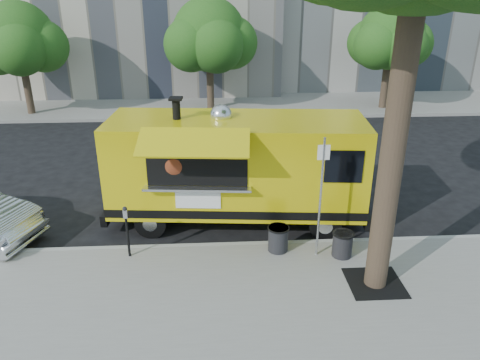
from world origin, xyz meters
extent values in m
plane|color=black|center=(0.00, 0.00, 0.00)|extent=(120.00, 120.00, 0.00)
cube|color=gray|center=(0.00, -4.00, 0.07)|extent=(60.00, 6.00, 0.15)
cube|color=#999993|center=(0.00, -0.93, 0.07)|extent=(60.00, 0.14, 0.16)
cube|color=gray|center=(0.00, 13.50, 0.07)|extent=(60.00, 5.00, 0.15)
cylinder|color=#33261C|center=(2.60, -2.80, 3.40)|extent=(0.48, 0.48, 6.50)
cube|color=black|center=(2.60, -2.80, 0.15)|extent=(1.20, 1.20, 0.02)
cylinder|color=#33261C|center=(-10.00, 12.30, 1.45)|extent=(0.36, 0.36, 2.60)
sphere|color=#185316|center=(-10.00, 12.30, 3.79)|extent=(3.42, 3.42, 3.42)
cylinder|color=#33261C|center=(-1.00, 12.70, 1.45)|extent=(0.36, 0.36, 2.60)
sphere|color=#185316|center=(-1.00, 12.70, 3.85)|extent=(3.60, 3.60, 3.60)
cylinder|color=#33261C|center=(8.00, 12.40, 1.45)|extent=(0.36, 0.36, 2.60)
sphere|color=#185316|center=(8.00, 12.40, 3.74)|extent=(3.24, 3.24, 3.24)
cylinder|color=silver|center=(1.55, -1.55, 1.65)|extent=(0.06, 0.06, 3.00)
cube|color=white|center=(1.55, -1.55, 2.80)|extent=(0.28, 0.02, 0.35)
cylinder|color=black|center=(-3.00, -1.35, 0.68)|extent=(0.06, 0.06, 1.05)
cube|color=silver|center=(-3.00, -1.35, 1.30)|extent=(0.10, 0.08, 0.22)
sphere|color=black|center=(-3.00, -1.35, 1.43)|extent=(0.11, 0.11, 0.11)
cube|color=#D1BE0A|center=(-0.28, 0.60, 1.75)|extent=(6.97, 2.89, 2.45)
cube|color=black|center=(-0.28, 0.60, 0.75)|extent=(6.99, 2.91, 0.23)
cube|color=black|center=(3.18, 0.29, 0.47)|extent=(0.37, 2.19, 0.31)
cube|color=black|center=(-3.75, 0.91, 0.47)|extent=(0.37, 2.19, 0.31)
cube|color=black|center=(3.12, 0.30, 2.14)|extent=(0.21, 1.84, 0.99)
cylinder|color=black|center=(1.97, -0.57, 0.42)|extent=(0.86, 0.37, 0.84)
cylinder|color=black|center=(2.14, 1.35, 0.42)|extent=(0.86, 0.37, 0.84)
cylinder|color=black|center=(-2.61, -0.16, 0.42)|extent=(0.86, 0.37, 0.84)
cylinder|color=black|center=(-2.44, 1.76, 0.42)|extent=(0.86, 0.37, 0.84)
cube|color=black|center=(-1.32, -0.40, 2.14)|extent=(2.51, 0.40, 1.10)
cube|color=silver|center=(-1.33, -0.56, 1.55)|extent=(2.73, 0.59, 0.06)
cube|color=#D1BE0A|center=(-1.37, -0.94, 2.88)|extent=(2.68, 1.21, 0.44)
cube|color=white|center=(-1.32, -0.48, 1.23)|extent=(1.15, 0.14, 0.52)
cylinder|color=black|center=(-1.85, 0.74, 3.24)|extent=(0.21, 0.21, 0.57)
sphere|color=silver|center=(-0.68, 0.85, 3.03)|extent=(0.58, 0.58, 0.58)
sphere|color=brown|center=(-1.86, -0.06, 2.09)|extent=(0.88, 0.88, 0.88)
cylinder|color=#FF590C|center=(-1.88, -0.29, 1.96)|extent=(0.36, 0.16, 0.36)
cylinder|color=black|center=(2.15, -1.63, 0.46)|extent=(0.48, 0.48, 0.63)
cylinder|color=black|center=(2.15, -1.63, 0.76)|extent=(0.52, 0.52, 0.04)
cylinder|color=black|center=(0.63, -1.30, 0.47)|extent=(0.49, 0.49, 0.64)
cylinder|color=black|center=(0.63, -1.30, 0.77)|extent=(0.53, 0.53, 0.04)
camera|label=1|loc=(-0.90, -11.22, 6.35)|focal=35.00mm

